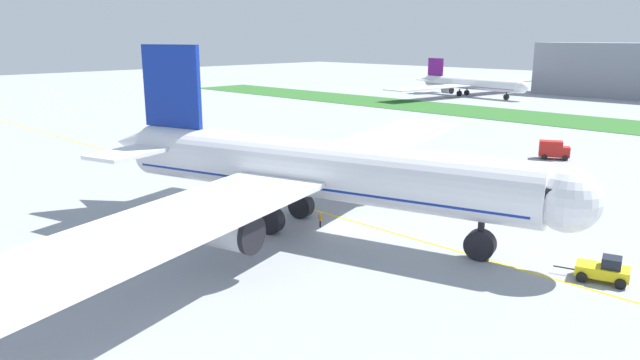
% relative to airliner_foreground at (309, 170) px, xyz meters
% --- Properties ---
extents(ground_plane, '(600.00, 600.00, 0.00)m').
position_rel_airliner_foreground_xyz_m(ground_plane, '(2.66, 2.68, -6.55)').
color(ground_plane, '#9399A0').
rests_on(ground_plane, ground).
extents(apron_taxi_line, '(280.00, 0.36, 0.01)m').
position_rel_airliner_foreground_xyz_m(apron_taxi_line, '(2.66, 5.32, -6.54)').
color(apron_taxi_line, yellow).
rests_on(apron_taxi_line, ground).
extents(airliner_foreground, '(55.04, 88.01, 19.29)m').
position_rel_airliner_foreground_xyz_m(airliner_foreground, '(0.00, 0.00, 0.00)').
color(airliner_foreground, white).
rests_on(airliner_foreground, ground).
extents(pushback_tug, '(6.06, 3.47, 2.24)m').
position_rel_airliner_foreground_xyz_m(pushback_tug, '(27.62, 7.79, -5.53)').
color(pushback_tug, yellow).
rests_on(pushback_tug, ground).
extents(ground_crew_wingwalker_port, '(0.49, 0.44, 1.64)m').
position_rel_airliner_foreground_xyz_m(ground_crew_wingwalker_port, '(-6.24, 5.33, -5.55)').
color(ground_crew_wingwalker_port, black).
rests_on(ground_crew_wingwalker_port, ground).
extents(ground_crew_marshaller_front, '(0.52, 0.44, 1.68)m').
position_rel_airliner_foreground_xyz_m(ground_crew_marshaller_front, '(0.50, 1.14, -5.53)').
color(ground_crew_marshaller_front, black).
rests_on(ground_crew_marshaller_front, ground).
extents(service_truck_fuel_bowser, '(5.31, 4.10, 3.06)m').
position_rel_airliner_foreground_xyz_m(service_truck_fuel_bowser, '(2.85, 54.90, -4.93)').
color(service_truck_fuel_bowser, '#B21E19').
rests_on(service_truck_fuel_bowser, ground).
extents(parked_airliner_far_left, '(44.60, 72.66, 12.47)m').
position_rel_airliner_foreground_xyz_m(parked_airliner_far_left, '(-63.38, 138.97, -2.31)').
color(parked_airliner_far_left, white).
rests_on(parked_airliner_far_left, ground).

